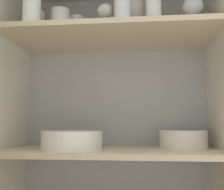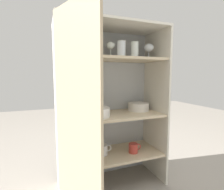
# 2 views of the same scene
# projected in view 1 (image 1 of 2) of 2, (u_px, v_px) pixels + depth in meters

# --- Properties ---
(cupboard_back_panel) EXTENTS (0.89, 0.02, 1.33)m
(cupboard_back_panel) POSITION_uv_depth(u_px,v_px,m) (115.00, 135.00, 1.24)
(cupboard_back_panel) COLOR #B2B7BC
(cupboard_back_panel) RESTS_ON ground_plane
(cupboard_side_left) EXTENTS (0.02, 0.40, 1.33)m
(cupboard_side_left) POSITION_uv_depth(u_px,v_px,m) (7.00, 136.00, 1.09)
(cupboard_side_left) COLOR silver
(cupboard_side_left) RESTS_ON ground_plane
(cupboard_side_right) EXTENTS (0.02, 0.40, 1.33)m
(cupboard_side_right) POSITION_uv_depth(u_px,v_px,m) (223.00, 137.00, 1.01)
(cupboard_side_right) COLOR silver
(cupboard_side_right) RESTS_ON ground_plane
(shelf_board_middle) EXTENTS (0.85, 0.37, 0.02)m
(shelf_board_middle) POSITION_uv_depth(u_px,v_px,m) (111.00, 151.00, 1.04)
(shelf_board_middle) COLOR beige
(shelf_board_upper) EXTENTS (0.85, 0.37, 0.02)m
(shelf_board_upper) POSITION_uv_depth(u_px,v_px,m) (111.00, 38.00, 1.09)
(shelf_board_upper) COLOR beige
(tumbler_glass_0) EXTENTS (0.07, 0.07, 0.12)m
(tumbler_glass_0) POSITION_uv_depth(u_px,v_px,m) (122.00, 13.00, 1.02)
(tumbler_glass_0) COLOR white
(tumbler_glass_0) RESTS_ON shelf_board_upper
(tumbler_glass_1) EXTENTS (0.08, 0.08, 0.14)m
(tumbler_glass_1) POSITION_uv_depth(u_px,v_px,m) (135.00, 20.00, 1.12)
(tumbler_glass_1) COLOR silver
(tumbler_glass_1) RESTS_ON shelf_board_upper
(tumbler_glass_2) EXTENTS (0.07, 0.07, 0.11)m
(tumbler_glass_2) POSITION_uv_depth(u_px,v_px,m) (38.00, 26.00, 1.14)
(tumbler_glass_2) COLOR white
(tumbler_glass_2) RESTS_ON shelf_board_upper
(tumbler_glass_3) EXTENTS (0.08, 0.08, 0.11)m
(tumbler_glass_3) POSITION_uv_depth(u_px,v_px,m) (60.00, 22.00, 1.10)
(tumbler_glass_3) COLOR white
(tumbler_glass_3) RESTS_ON shelf_board_upper
(tumbler_glass_4) EXTENTS (0.08, 0.08, 0.10)m
(tumbler_glass_4) POSITION_uv_depth(u_px,v_px,m) (76.00, 29.00, 1.17)
(tumbler_glass_4) COLOR white
(tumbler_glass_4) RESTS_ON shelf_board_upper
(tumbler_glass_5) EXTENTS (0.07, 0.07, 0.12)m
(tumbler_glass_5) POSITION_uv_depth(u_px,v_px,m) (32.00, 13.00, 1.01)
(tumbler_glass_5) COLOR white
(tumbler_glass_5) RESTS_ON shelf_board_upper
(tumbler_glass_6) EXTENTS (0.06, 0.06, 0.12)m
(tumbler_glass_6) POSITION_uv_depth(u_px,v_px,m) (154.00, 12.00, 1.01)
(tumbler_glass_6) COLOR white
(tumbler_glass_6) RESTS_ON shelf_board_upper
(wine_glass_0) EXTENTS (0.07, 0.07, 0.12)m
(wine_glass_0) POSITION_uv_depth(u_px,v_px,m) (106.00, 13.00, 1.07)
(wine_glass_0) COLOR white
(wine_glass_0) RESTS_ON shelf_board_upper
(wine_glass_1) EXTENTS (0.08, 0.08, 0.13)m
(wine_glass_1) POSITION_uv_depth(u_px,v_px,m) (193.00, 8.00, 1.04)
(wine_glass_1) COLOR white
(wine_glass_1) RESTS_ON shelf_board_upper
(plate_stack_white) EXTENTS (0.24, 0.24, 0.07)m
(plate_stack_white) POSITION_uv_depth(u_px,v_px,m) (72.00, 140.00, 1.03)
(plate_stack_white) COLOR white
(plate_stack_white) RESTS_ON shelf_board_middle
(mixing_bowl_large) EXTENTS (0.19, 0.19, 0.07)m
(mixing_bowl_large) POSITION_uv_depth(u_px,v_px,m) (183.00, 139.00, 1.08)
(mixing_bowl_large) COLOR silver
(mixing_bowl_large) RESTS_ON shelf_board_middle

